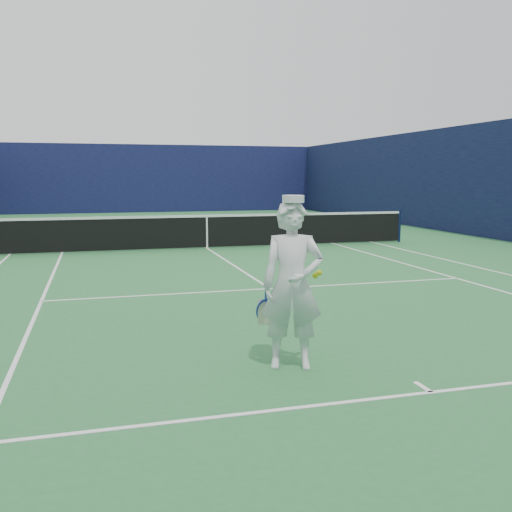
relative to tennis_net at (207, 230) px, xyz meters
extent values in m
plane|color=#296D37|center=(0.00, 0.00, -0.55)|extent=(80.00, 80.00, 0.00)
cube|color=white|center=(0.00, 11.88, -0.55)|extent=(11.03, 0.06, 0.01)
cube|color=white|center=(0.00, -11.88, -0.55)|extent=(11.03, 0.06, 0.01)
cube|color=white|center=(-5.49, 0.00, -0.55)|extent=(0.06, 23.83, 0.01)
cube|color=white|center=(5.49, 0.00, -0.55)|extent=(0.06, 23.83, 0.01)
cube|color=white|center=(-4.12, 0.00, -0.55)|extent=(0.06, 23.77, 0.01)
cube|color=white|center=(4.12, 0.00, -0.55)|extent=(0.06, 23.77, 0.01)
cube|color=white|center=(0.00, 6.40, -0.55)|extent=(8.23, 0.06, 0.01)
cube|color=white|center=(0.00, -6.40, -0.55)|extent=(8.23, 0.06, 0.01)
cube|color=white|center=(0.00, 0.00, -0.55)|extent=(0.06, 12.80, 0.01)
cube|color=white|center=(0.00, 11.73, -0.55)|extent=(0.06, 0.30, 0.01)
cube|color=white|center=(0.00, -11.73, -0.55)|extent=(0.06, 0.30, 0.01)
cube|color=#0F133A|center=(0.00, 18.00, 1.45)|extent=(20.12, 0.12, 4.00)
cube|color=#0E1434|center=(10.00, 0.00, 1.45)|extent=(0.12, 36.12, 4.00)
cylinder|color=#141E4C|center=(6.40, 0.00, -0.02)|extent=(0.09, 0.09, 1.07)
cube|color=black|center=(0.00, 0.00, -0.05)|extent=(12.79, 0.02, 0.92)
cube|color=white|center=(0.00, 0.00, 0.42)|extent=(12.79, 0.04, 0.07)
cube|color=white|center=(0.00, 0.00, -0.08)|extent=(0.05, 0.03, 0.94)
imported|color=white|center=(-1.08, -10.76, 0.38)|extent=(0.78, 0.63, 1.87)
cylinder|color=white|center=(-1.08, -10.76, 1.34)|extent=(0.24, 0.24, 0.08)
cube|color=white|center=(-1.04, -10.64, 1.31)|extent=(0.20, 0.15, 0.02)
cylinder|color=navy|center=(-1.32, -10.61, 0.41)|extent=(0.06, 0.10, 0.22)
cube|color=navy|center=(-1.32, -10.55, 0.23)|extent=(0.03, 0.03, 0.14)
torus|color=navy|center=(-1.29, -10.49, 0.03)|extent=(0.31, 0.18, 0.29)
cube|color=beige|center=(-1.29, -10.49, 0.03)|extent=(0.21, 0.07, 0.30)
sphere|color=#C9CF17|center=(-0.80, -10.74, 0.47)|extent=(0.07, 0.07, 0.07)
sphere|color=#C9CF17|center=(-0.75, -10.74, 0.50)|extent=(0.07, 0.07, 0.07)
camera|label=1|loc=(-3.14, -16.64, 1.58)|focal=40.00mm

